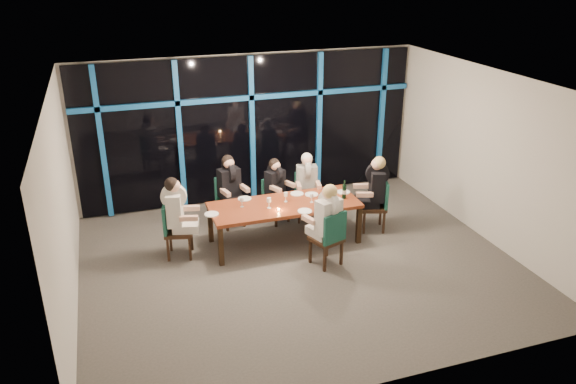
# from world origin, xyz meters

# --- Properties ---
(room) EXTENTS (7.04, 7.00, 3.02)m
(room) POSITION_xyz_m (0.00, 0.00, 2.02)
(room) COLOR #59544E
(room) RESTS_ON ground
(window_wall) EXTENTS (6.86, 0.43, 2.94)m
(window_wall) POSITION_xyz_m (0.01, 2.93, 1.55)
(window_wall) COLOR black
(window_wall) RESTS_ON ground
(dining_table) EXTENTS (2.60, 1.00, 0.75)m
(dining_table) POSITION_xyz_m (0.00, 0.80, 0.68)
(dining_table) COLOR brown
(dining_table) RESTS_ON ground
(chair_far_left) EXTENTS (0.53, 0.53, 0.95)m
(chair_far_left) POSITION_xyz_m (-0.76, 1.84, 0.53)
(chair_far_left) COLOR #311C10
(chair_far_left) RESTS_ON ground
(chair_far_mid) EXTENTS (0.53, 0.53, 0.87)m
(chair_far_mid) POSITION_xyz_m (0.09, 1.71, 0.48)
(chair_far_mid) COLOR #311C10
(chair_far_mid) RESTS_ON ground
(chair_far_right) EXTENTS (0.50, 0.50, 0.91)m
(chair_far_right) POSITION_xyz_m (0.72, 1.64, 0.51)
(chair_far_right) COLOR #311C10
(chair_far_right) RESTS_ON ground
(chair_end_left) EXTENTS (0.55, 0.55, 0.97)m
(chair_end_left) POSITION_xyz_m (-1.92, 0.92, 0.54)
(chair_end_left) COLOR #311C10
(chair_end_left) RESTS_ON ground
(chair_end_right) EXTENTS (0.57, 0.57, 0.98)m
(chair_end_right) POSITION_xyz_m (1.80, 0.74, 0.55)
(chair_end_right) COLOR #311C10
(chair_end_right) RESTS_ON ground
(chair_near_mid) EXTENTS (0.58, 0.58, 0.98)m
(chair_near_mid) POSITION_xyz_m (0.44, -0.23, 0.55)
(chair_near_mid) COLOR #311C10
(chair_near_mid) RESTS_ON ground
(diner_far_left) EXTENTS (0.54, 0.64, 0.93)m
(diner_far_left) POSITION_xyz_m (-0.74, 1.76, 0.91)
(diner_far_left) COLOR black
(diner_far_left) RESTS_ON ground
(diner_far_mid) EXTENTS (0.55, 0.60, 0.85)m
(diner_far_mid) POSITION_xyz_m (0.12, 1.64, 0.83)
(diner_far_mid) COLOR black
(diner_far_mid) RESTS_ON ground
(diner_far_right) EXTENTS (0.50, 0.61, 0.89)m
(diner_far_right) POSITION_xyz_m (0.70, 1.57, 0.87)
(diner_far_right) COLOR black
(diner_far_right) RESTS_ON ground
(diner_end_left) EXTENTS (0.66, 0.55, 0.95)m
(diner_end_left) POSITION_xyz_m (-1.84, 0.90, 0.93)
(diner_end_left) COLOR silver
(diner_end_left) RESTS_ON ground
(diner_end_right) EXTENTS (0.66, 0.58, 0.95)m
(diner_end_right) POSITION_xyz_m (1.72, 0.77, 0.93)
(diner_end_right) COLOR black
(diner_end_right) RESTS_ON ground
(diner_near_mid) EXTENTS (0.59, 0.67, 0.95)m
(diner_near_mid) POSITION_xyz_m (0.41, -0.15, 0.94)
(diner_near_mid) COLOR silver
(diner_near_mid) RESTS_ON ground
(plate_far_left) EXTENTS (0.24, 0.24, 0.01)m
(plate_far_left) POSITION_xyz_m (-0.61, 1.21, 0.76)
(plate_far_left) COLOR white
(plate_far_left) RESTS_ON dining_table
(plate_far_mid) EXTENTS (0.24, 0.24, 0.01)m
(plate_far_mid) POSITION_xyz_m (0.35, 1.13, 0.76)
(plate_far_mid) COLOR white
(plate_far_mid) RESTS_ON dining_table
(plate_far_right) EXTENTS (0.24, 0.24, 0.01)m
(plate_far_right) POSITION_xyz_m (0.59, 1.01, 0.76)
(plate_far_right) COLOR white
(plate_far_right) RESTS_ON dining_table
(plate_end_left) EXTENTS (0.24, 0.24, 0.01)m
(plate_end_left) POSITION_xyz_m (-1.28, 0.76, 0.76)
(plate_end_left) COLOR white
(plate_end_left) RESTS_ON dining_table
(plate_end_right) EXTENTS (0.24, 0.24, 0.01)m
(plate_end_right) POSITION_xyz_m (1.18, 0.94, 0.76)
(plate_end_right) COLOR white
(plate_end_right) RESTS_ON dining_table
(plate_near_mid) EXTENTS (0.24, 0.24, 0.01)m
(plate_near_mid) POSITION_xyz_m (0.23, 0.38, 0.76)
(plate_near_mid) COLOR white
(plate_near_mid) RESTS_ON dining_table
(wine_bottle) EXTENTS (0.08, 0.08, 0.34)m
(wine_bottle) POSITION_xyz_m (1.08, 0.69, 0.88)
(wine_bottle) COLOR black
(wine_bottle) RESTS_ON dining_table
(water_pitcher) EXTENTS (0.13, 0.12, 0.22)m
(water_pitcher) POSITION_xyz_m (0.83, 0.67, 0.86)
(water_pitcher) COLOR silver
(water_pitcher) RESTS_ON dining_table
(tea_light) EXTENTS (0.05, 0.05, 0.03)m
(tea_light) POSITION_xyz_m (-0.18, 0.57, 0.76)
(tea_light) COLOR #F79E4A
(tea_light) RESTS_ON dining_table
(wine_glass_a) EXTENTS (0.07, 0.07, 0.19)m
(wine_glass_a) POSITION_xyz_m (-0.31, 0.71, 0.89)
(wine_glass_a) COLOR white
(wine_glass_a) RESTS_ON dining_table
(wine_glass_b) EXTENTS (0.07, 0.07, 0.17)m
(wine_glass_b) POSITION_xyz_m (0.05, 0.87, 0.88)
(wine_glass_b) COLOR silver
(wine_glass_b) RESTS_ON dining_table
(wine_glass_c) EXTENTS (0.06, 0.06, 0.16)m
(wine_glass_c) POSITION_xyz_m (0.47, 0.71, 0.87)
(wine_glass_c) COLOR silver
(wine_glass_c) RESTS_ON dining_table
(wine_glass_d) EXTENTS (0.07, 0.07, 0.17)m
(wine_glass_d) POSITION_xyz_m (-0.73, 0.90, 0.88)
(wine_glass_d) COLOR silver
(wine_glass_d) RESTS_ON dining_table
(wine_glass_e) EXTENTS (0.06, 0.06, 0.16)m
(wine_glass_e) POSITION_xyz_m (0.82, 0.87, 0.87)
(wine_glass_e) COLOR silver
(wine_glass_e) RESTS_ON dining_table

